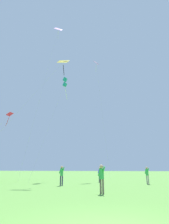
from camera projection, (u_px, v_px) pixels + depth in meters
name	position (u px, v px, depth m)	size (l,w,h in m)	color
kite_yellow_diamond	(61.00, 65.00, 27.11)	(4.35, 11.41, 17.09)	yellow
kite_pink_low	(97.00, 68.00, 37.61)	(4.55, 8.27, 22.72)	pink
kite_purple_streamer	(57.00, 35.00, 37.46)	(1.37, 8.74, 29.32)	purple
kite_teal_box	(65.00, 83.00, 33.52)	(1.03, 7.60, 17.15)	teal
kite_red_high	(7.00, 117.00, 29.53)	(2.72, 6.77, 10.36)	red
person_with_spool	(62.00, 174.00, 18.19)	(0.58, 0.25, 1.81)	#2D3351
person_child_small	(147.00, 174.00, 19.94)	(0.54, 0.32, 1.74)	gray
person_in_blue_jacket	(102.00, 176.00, 12.12)	(0.57, 0.25, 1.76)	#665B4C
person_in_red_shirt	(100.00, 173.00, 23.09)	(0.47, 0.43, 1.71)	#2D3351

